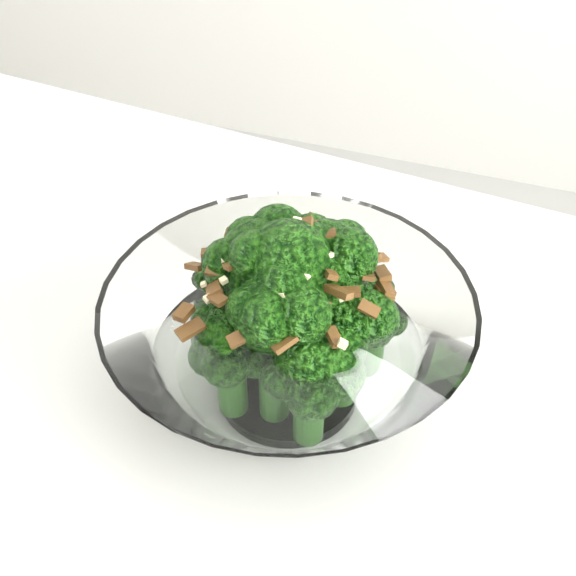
% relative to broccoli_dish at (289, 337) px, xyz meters
% --- Properties ---
extents(broccoli_dish, '(0.23, 0.23, 0.14)m').
position_rel_broccoli_dish_xyz_m(broccoli_dish, '(0.00, 0.00, 0.00)').
color(broccoli_dish, white).
rests_on(broccoli_dish, table).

